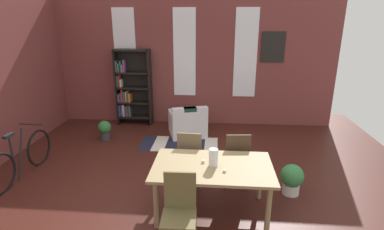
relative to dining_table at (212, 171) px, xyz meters
The scene contains 20 objects.
ground_plane 1.09m from the dining_table, 153.90° to the left, with size 8.90×8.90×0.00m, color #421B15.
back_wall_brick 4.07m from the dining_table, 101.45° to the left, with size 7.40×0.12×3.29m, color brown.
window_pane_0 4.58m from the dining_table, 120.96° to the left, with size 0.55×0.02×2.14m, color white.
window_pane_1 4.05m from the dining_table, 101.66° to the left, with size 0.55×0.02×2.14m, color white.
window_pane_2 4.03m from the dining_table, 79.40° to the left, with size 0.55×0.02×2.14m, color white.
dining_table is the anchor object (origin of this frame).
vase_on_table 0.21m from the dining_table, ahead, with size 0.13×0.13×0.24m, color silver.
tealight_candle_0 0.18m from the dining_table, 150.38° to the left, with size 0.04×0.04×0.04m, color silver.
tealight_candle_1 0.25m from the dining_table, 45.96° to the right, with size 0.04×0.04×0.03m, color silver.
tealight_candle_2 0.19m from the dining_table, 91.02° to the left, with size 0.04×0.04×0.05m, color silver.
dining_chair_near_left 0.82m from the dining_table, 117.12° to the right, with size 0.41×0.41×0.95m.
dining_chair_far_right 0.82m from the dining_table, 62.57° to the left, with size 0.44×0.44×0.95m.
dining_chair_far_left 0.82m from the dining_table, 117.17° to the left, with size 0.41×0.41×0.95m.
bookshelf_tall 4.21m from the dining_table, 120.53° to the left, with size 0.89×0.30×1.91m.
armchair_white 3.00m from the dining_table, 102.13° to the left, with size 0.99×0.99×0.75m.
bicycle_second 3.38m from the dining_table, 167.59° to the left, with size 0.44×1.70×0.89m.
potted_plant_by_shelf 1.41m from the dining_table, 24.89° to the left, with size 0.35×0.35×0.49m.
potted_plant_corner 3.51m from the dining_table, 134.97° to the left, with size 0.29×0.29×0.45m.
striped_rug 2.55m from the dining_table, 107.97° to the left, with size 1.68×0.83×0.01m.
framed_picture 4.24m from the dining_table, 70.44° to the left, with size 0.56×0.03×0.72m, color black.
Camera 1 is at (0.81, -4.06, 2.65)m, focal length 28.11 mm.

